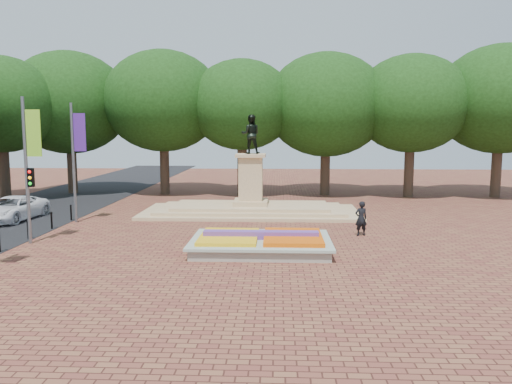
# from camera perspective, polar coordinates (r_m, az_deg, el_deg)

# --- Properties ---
(ground) EXTENTS (90.00, 90.00, 0.00)m
(ground) POSITION_cam_1_polar(r_m,az_deg,el_deg) (24.80, -1.60, -5.58)
(ground) COLOR brown
(ground) RESTS_ON ground
(asphalt_street) EXTENTS (9.00, 90.00, 0.02)m
(asphalt_street) POSITION_cam_1_polar(r_m,az_deg,el_deg) (34.04, -27.04, -2.85)
(asphalt_street) COLOR black
(asphalt_street) RESTS_ON ground
(flower_bed) EXTENTS (6.30, 4.30, 0.91)m
(flower_bed) POSITION_cam_1_polar(r_m,az_deg,el_deg) (22.71, 0.63, -5.80)
(flower_bed) COLOR gray
(flower_bed) RESTS_ON ground
(monument) EXTENTS (14.00, 6.00, 6.40)m
(monument) POSITION_cam_1_polar(r_m,az_deg,el_deg) (32.49, -0.60, -0.94)
(monument) COLOR tan
(monument) RESTS_ON ground
(tree_row_back) EXTENTS (44.80, 8.80, 10.43)m
(tree_row_back) POSITION_cam_1_polar(r_m,az_deg,el_deg) (42.14, 3.35, 8.81)
(tree_row_back) COLOR #39271F
(tree_row_back) RESTS_ON ground
(banner_poles) EXTENTS (0.88, 11.17, 7.00)m
(banner_poles) POSITION_cam_1_polar(r_m,az_deg,el_deg) (25.75, -24.87, 2.95)
(banner_poles) COLOR slate
(banner_poles) RESTS_ON ground
(bollard_row) EXTENTS (0.12, 13.12, 0.98)m
(bollard_row) POSITION_cam_1_polar(r_m,az_deg,el_deg) (26.29, -25.89, -4.41)
(bollard_row) COLOR black
(bollard_row) RESTS_ON ground
(van) EXTENTS (2.67, 5.30, 1.44)m
(van) POSITION_cam_1_polar(r_m,az_deg,el_deg) (33.48, -26.11, -1.72)
(van) COLOR white
(van) RESTS_ON ground
(pedestrian) EXTENTS (0.75, 0.58, 1.80)m
(pedestrian) POSITION_cam_1_polar(r_m,az_deg,el_deg) (26.35, 11.91, -2.97)
(pedestrian) COLOR black
(pedestrian) RESTS_ON ground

